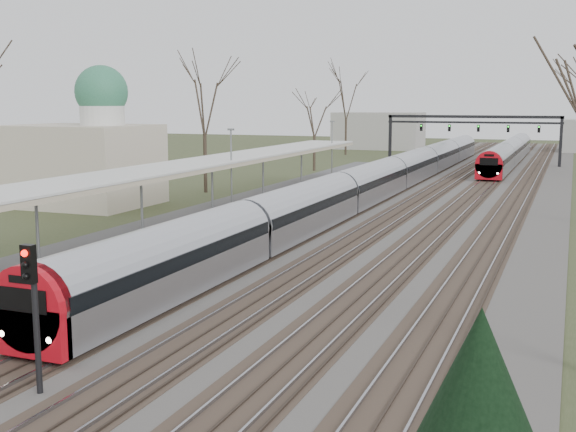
# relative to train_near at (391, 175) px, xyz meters

# --- Properties ---
(track_bed) EXTENTS (24.00, 160.00, 0.22)m
(track_bed) POSITION_rel_train_near_xyz_m (2.76, 0.38, -1.42)
(track_bed) COLOR #474442
(track_bed) RESTS_ON ground
(platform) EXTENTS (3.50, 69.00, 1.00)m
(platform) POSITION_rel_train_near_xyz_m (-6.55, -17.12, -0.98)
(platform) COLOR #9E9B93
(platform) RESTS_ON ground
(canopy) EXTENTS (4.10, 50.00, 3.11)m
(canopy) POSITION_rel_train_near_xyz_m (-6.55, -21.64, 2.45)
(canopy) COLOR slate
(canopy) RESTS_ON platform
(dome_building) EXTENTS (10.00, 8.00, 10.30)m
(dome_building) POSITION_rel_train_near_xyz_m (-19.21, -16.62, 2.24)
(dome_building) COLOR beige
(dome_building) RESTS_ON ground
(signal_gantry) EXTENTS (21.00, 0.59, 6.08)m
(signal_gantry) POSITION_rel_train_near_xyz_m (2.79, 30.36, 3.43)
(signal_gantry) COLOR black
(signal_gantry) RESTS_ON ground
(tree_west_far) EXTENTS (5.50, 5.50, 11.33)m
(tree_west_far) POSITION_rel_train_near_xyz_m (-14.50, -6.62, 6.54)
(tree_west_far) COLOR #2D231C
(tree_west_far) RESTS_ON ground
(train_near) EXTENTS (2.62, 90.21, 3.05)m
(train_near) POSITION_rel_train_near_xyz_m (0.00, 0.00, 0.00)
(train_near) COLOR #B1B3BC
(train_near) RESTS_ON ground
(train_far) EXTENTS (2.62, 45.21, 3.05)m
(train_far) POSITION_rel_train_near_xyz_m (7.00, 32.63, 0.00)
(train_far) COLOR #B1B3BC
(train_far) RESTS_ON ground
(signal_post) EXTENTS (0.35, 0.45, 4.10)m
(signal_post) POSITION_rel_train_near_xyz_m (1.75, -46.46, 1.25)
(signal_post) COLOR black
(signal_post) RESTS_ON ground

